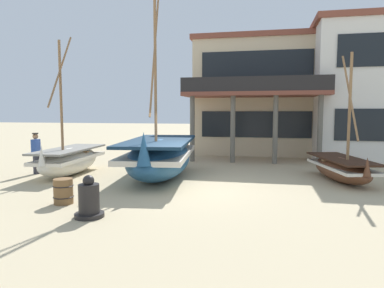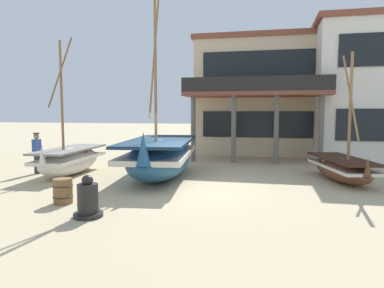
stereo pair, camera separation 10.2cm
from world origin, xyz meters
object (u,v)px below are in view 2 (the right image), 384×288
object	(u,v)px
capstan_winch	(88,200)
harbor_building_main	(258,97)
fishing_boat_far_right	(70,160)
wooden_barrel	(63,191)
fisherman_by_hull	(37,154)
fishing_boat_centre_large	(160,157)
fishing_boat_near_left	(342,168)

from	to	relation	value
capstan_winch	harbor_building_main	bearing A→B (deg)	76.36
fishing_boat_far_right	wooden_barrel	distance (m)	4.72
capstan_winch	wooden_barrel	world-z (taller)	capstan_winch
fisherman_by_hull	wooden_barrel	bearing A→B (deg)	-46.82
fisherman_by_hull	harbor_building_main	world-z (taller)	harbor_building_main
capstan_winch	harbor_building_main	xyz separation A→B (m)	(3.58, 14.77, 3.07)
wooden_barrel	fishing_boat_centre_large	bearing A→B (deg)	70.27
wooden_barrel	harbor_building_main	distance (m)	14.96
fishing_boat_centre_large	fisherman_by_hull	bearing A→B (deg)	-177.69
fisherman_by_hull	harbor_building_main	xyz separation A→B (m)	(8.59, 9.85, 2.64)
fishing_boat_far_right	fisherman_by_hull	size ratio (longest dim) A/B	3.29
fishing_boat_centre_large	fisherman_by_hull	world-z (taller)	fishing_boat_centre_large
fishing_boat_near_left	fishing_boat_centre_large	bearing A→B (deg)	-173.10
wooden_barrel	fisherman_by_hull	bearing A→B (deg)	133.18
fishing_boat_near_left	harbor_building_main	distance (m)	9.89
fishing_boat_near_left	capstan_winch	distance (m)	9.10
fishing_boat_near_left	fishing_boat_centre_large	size ratio (longest dim) A/B	0.61
harbor_building_main	fishing_boat_far_right	bearing A→B (deg)	-126.62
capstan_winch	wooden_barrel	distance (m)	1.63
fishing_boat_far_right	fisherman_by_hull	world-z (taller)	fishing_boat_far_right
fishing_boat_far_right	fishing_boat_centre_large	bearing A→B (deg)	0.67
fishing_boat_far_right	wooden_barrel	xyz separation A→B (m)	(2.31, -4.11, -0.25)
fishing_boat_centre_large	wooden_barrel	distance (m)	4.44
fisherman_by_hull	capstan_winch	xyz separation A→B (m)	(5.00, -4.92, -0.43)
capstan_winch	harbor_building_main	distance (m)	15.50
fisherman_by_hull	wooden_barrel	size ratio (longest dim) A/B	2.41
fishing_boat_far_right	harbor_building_main	xyz separation A→B (m)	(7.20, 9.68, 2.88)
fishing_boat_near_left	harbor_building_main	size ratio (longest dim) A/B	0.56
fishing_boat_far_right	capstan_winch	distance (m)	6.24
fishing_boat_near_left	wooden_barrel	bearing A→B (deg)	-148.81
fishing_boat_near_left	capstan_winch	world-z (taller)	fishing_boat_near_left
fishing_boat_near_left	fishing_boat_far_right	distance (m)	10.54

